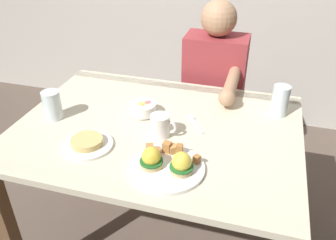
# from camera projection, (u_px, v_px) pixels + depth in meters

# --- Properties ---
(dining_table) EXTENTS (1.20, 0.90, 0.74)m
(dining_table) POSITION_uv_depth(u_px,v_px,m) (157.00, 146.00, 1.56)
(dining_table) COLOR beige
(dining_table) RESTS_ON ground_plane
(eggs_benedict_plate) EXTENTS (0.27, 0.27, 0.09)m
(eggs_benedict_plate) POSITION_uv_depth(u_px,v_px,m) (167.00, 164.00, 1.24)
(eggs_benedict_plate) COLOR white
(eggs_benedict_plate) RESTS_ON dining_table
(fruit_bowl) EXTENTS (0.12, 0.12, 0.06)m
(fruit_bowl) POSITION_uv_depth(u_px,v_px,m) (143.00, 109.00, 1.57)
(fruit_bowl) COLOR white
(fruit_bowl) RESTS_ON dining_table
(coffee_mug) EXTENTS (0.11, 0.08, 0.09)m
(coffee_mug) POSITION_uv_depth(u_px,v_px,m) (161.00, 125.00, 1.41)
(coffee_mug) COLOR white
(coffee_mug) RESTS_ON dining_table
(fork) EXTENTS (0.10, 0.14, 0.00)m
(fork) POSITION_uv_depth(u_px,v_px,m) (195.00, 123.00, 1.52)
(fork) COLOR silver
(fork) RESTS_ON dining_table
(water_glass_near) EXTENTS (0.08, 0.08, 0.14)m
(water_glass_near) POSITION_uv_depth(u_px,v_px,m) (280.00, 102.00, 1.55)
(water_glass_near) COLOR silver
(water_glass_near) RESTS_ON dining_table
(water_glass_far) EXTENTS (0.08, 0.08, 0.13)m
(water_glass_far) POSITION_uv_depth(u_px,v_px,m) (52.00, 106.00, 1.53)
(water_glass_far) COLOR silver
(water_glass_far) RESTS_ON dining_table
(side_plate) EXTENTS (0.20, 0.20, 0.04)m
(side_plate) POSITION_uv_depth(u_px,v_px,m) (87.00, 143.00, 1.37)
(side_plate) COLOR white
(side_plate) RESTS_ON dining_table
(diner_person) EXTENTS (0.34, 0.54, 1.14)m
(diner_person) POSITION_uv_depth(u_px,v_px,m) (213.00, 89.00, 2.00)
(diner_person) COLOR #33333D
(diner_person) RESTS_ON ground_plane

